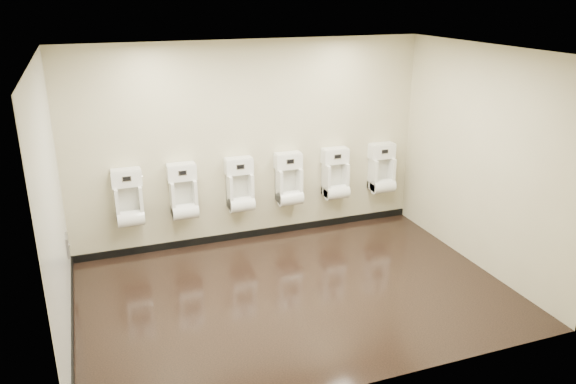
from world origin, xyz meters
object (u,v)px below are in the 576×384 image
object	(u,v)px
urinal_1	(183,195)
urinal_2	(240,189)
urinal_5	(382,172)
urinal_4	(336,177)
urinal_0	(129,202)
urinal_3	(289,183)
access_panel	(68,245)

from	to	relation	value
urinal_1	urinal_2	size ratio (longest dim) A/B	1.00
urinal_2	urinal_5	xyz separation A→B (m)	(2.22, 0.00, 0.00)
urinal_4	urinal_5	bearing A→B (deg)	0.00
urinal_0	urinal_5	size ratio (longest dim) A/B	1.00
urinal_4	urinal_2	bearing A→B (deg)	180.00
urinal_3	urinal_5	world-z (taller)	same
urinal_0	urinal_1	distance (m)	0.71
urinal_3	urinal_1	bearing A→B (deg)	180.00
access_panel	urinal_5	bearing A→B (deg)	5.33
access_panel	urinal_1	world-z (taller)	urinal_1
urinal_4	access_panel	bearing A→B (deg)	-173.57
urinal_2	urinal_5	distance (m)	2.22
access_panel	urinal_5	world-z (taller)	urinal_5
access_panel	urinal_5	xyz separation A→B (m)	(4.50, 0.42, 0.31)
urinal_2	urinal_4	bearing A→B (deg)	0.00
urinal_3	urinal_4	distance (m)	0.73
urinal_2	urinal_5	bearing A→B (deg)	0.00
urinal_3	access_panel	bearing A→B (deg)	-172.03
urinal_0	urinal_5	distance (m)	3.71
urinal_1	urinal_3	xyz separation A→B (m)	(1.51, 0.00, 0.00)
urinal_1	access_panel	bearing A→B (deg)	-164.29
urinal_4	urinal_5	size ratio (longest dim) A/B	1.00
urinal_3	urinal_5	size ratio (longest dim) A/B	1.00
urinal_1	urinal_5	distance (m)	3.00
urinal_3	urinal_5	bearing A→B (deg)	0.00
access_panel	urinal_2	world-z (taller)	urinal_2
urinal_5	urinal_3	bearing A→B (deg)	180.00
access_panel	urinal_2	xyz separation A→B (m)	(2.28, 0.42, 0.31)
urinal_2	urinal_3	bearing A→B (deg)	0.00
urinal_3	urinal_0	bearing A→B (deg)	180.00
urinal_1	urinal_3	size ratio (longest dim) A/B	1.00
urinal_0	urinal_4	xyz separation A→B (m)	(2.94, 0.00, 0.00)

